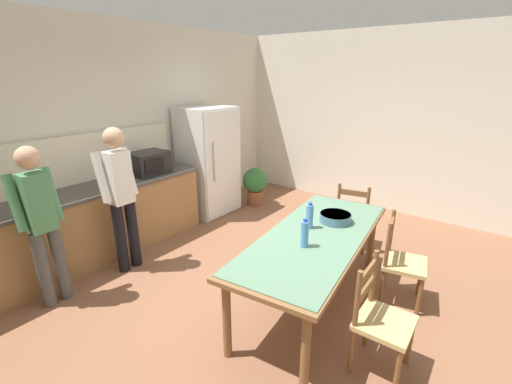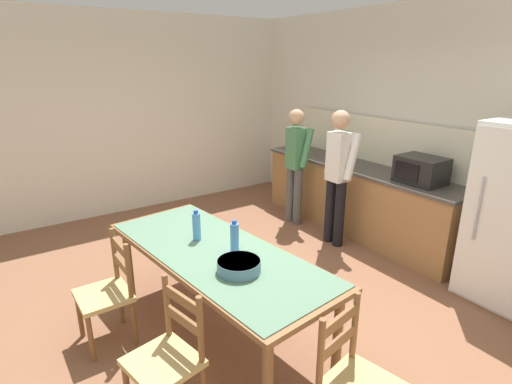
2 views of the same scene
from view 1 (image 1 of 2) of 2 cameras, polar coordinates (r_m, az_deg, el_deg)
name	(u,v)px [view 1 (image 1 of 2)]	position (r m, az deg, el deg)	size (l,w,h in m)	color
ground_plane	(271,296)	(3.77, 2.53, -16.92)	(8.32, 8.32, 0.00)	brown
wall_back	(112,133)	(5.11, -22.83, 9.04)	(6.52, 0.12, 2.90)	silver
wall_right	(387,123)	(6.07, 20.96, 10.66)	(0.12, 5.20, 2.90)	silver
kitchen_counter	(90,225)	(4.68, -25.99, -4.96)	(3.05, 0.66, 0.91)	#9E7042
counter_splashback	(67,162)	(4.73, -29.04, 4.46)	(3.01, 0.03, 0.60)	#EFE8CB
refrigerator	(208,161)	(5.65, -7.92, 5.10)	(0.83, 0.73, 1.73)	white
microwave	(149,163)	(4.92, -17.46, 4.67)	(0.50, 0.39, 0.30)	black
dining_table	(315,242)	(3.36, 9.80, -8.16)	(2.29, 1.13, 0.77)	brown
bottle_near_centre	(305,234)	(3.04, 8.12, -6.91)	(0.07, 0.07, 0.27)	#4C8ED6
bottle_off_centre	(310,216)	(3.40, 8.94, -4.01)	(0.07, 0.07, 0.27)	#4C8ED6
serving_bowl	(335,217)	(3.62, 13.09, -4.10)	(0.32, 0.32, 0.09)	slate
chair_side_near_left	(380,320)	(2.94, 19.93, -19.35)	(0.43, 0.41, 0.91)	brown
chair_side_near_right	(401,262)	(3.77, 22.97, -10.64)	(0.49, 0.48, 0.91)	brown
chair_head_end	(353,216)	(4.68, 15.86, -3.92)	(0.48, 0.49, 0.91)	brown
person_at_sink	(41,219)	(3.84, -32.19, -3.90)	(0.41, 0.28, 1.62)	#4C4C4C
person_at_counter	(121,193)	(4.13, -21.63, -0.16)	(0.42, 0.29, 1.69)	black
potted_plant	(255,184)	(6.00, -0.14, 1.39)	(0.44, 0.44, 0.67)	brown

